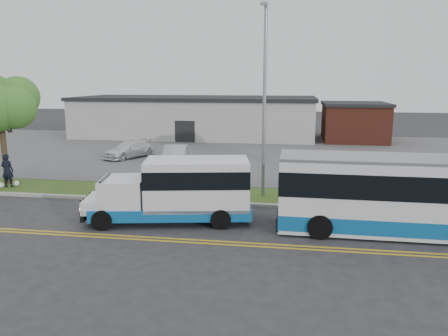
% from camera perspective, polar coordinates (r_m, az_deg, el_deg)
% --- Properties ---
extents(ground, '(140.00, 140.00, 0.00)m').
position_cam_1_polar(ground, '(20.80, -3.80, -5.53)').
color(ground, '#28282B').
rests_on(ground, ground).
extents(lane_line_north, '(70.00, 0.12, 0.01)m').
position_cam_1_polar(lane_line_north, '(17.26, -6.66, -9.15)').
color(lane_line_north, gold).
rests_on(lane_line_north, ground).
extents(lane_line_south, '(70.00, 0.12, 0.01)m').
position_cam_1_polar(lane_line_south, '(16.99, -6.93, -9.49)').
color(lane_line_south, gold).
rests_on(lane_line_south, ground).
extents(curb, '(80.00, 0.30, 0.15)m').
position_cam_1_polar(curb, '(21.81, -3.16, -4.51)').
color(curb, '#9E9B93').
rests_on(curb, ground).
extents(verge, '(80.00, 3.30, 0.10)m').
position_cam_1_polar(verge, '(23.51, -2.23, -3.39)').
color(verge, '#34511B').
rests_on(verge, ground).
extents(parking_lot, '(80.00, 25.00, 0.10)m').
position_cam_1_polar(parking_lot, '(37.16, 2.01, 2.07)').
color(parking_lot, '#4C4C4F').
rests_on(parking_lot, ground).
extents(commercial_building, '(25.40, 10.40, 4.35)m').
position_cam_1_polar(commercial_building, '(47.72, -3.69, 6.69)').
color(commercial_building, '#9E9E99').
rests_on(commercial_building, ground).
extents(brick_wing, '(6.30, 7.30, 3.90)m').
position_cam_1_polar(brick_wing, '(45.98, 16.63, 5.79)').
color(brick_wing, brown).
rests_on(brick_wing, ground).
extents(streetlight_near, '(0.35, 1.53, 9.50)m').
position_cam_1_polar(streetlight_near, '(22.19, 5.30, 9.24)').
color(streetlight_near, gray).
rests_on(streetlight_near, verge).
extents(shuttle_bus, '(7.39, 3.53, 2.73)m').
position_cam_1_polar(shuttle_bus, '(18.90, -5.65, -2.70)').
color(shuttle_bus, '#0D5593').
rests_on(shuttle_bus, ground).
extents(transit_bus, '(11.20, 2.80, 3.10)m').
position_cam_1_polar(transit_bus, '(18.85, 24.39, -3.37)').
color(transit_bus, silver).
rests_on(transit_bus, ground).
extents(pedestrian, '(0.73, 0.52, 1.90)m').
position_cam_1_polar(pedestrian, '(27.47, -26.44, -0.30)').
color(pedestrian, black).
rests_on(pedestrian, verge).
extents(parked_car_a, '(2.19, 4.68, 1.48)m').
position_cam_1_polar(parked_car_a, '(30.75, -6.36, 1.56)').
color(parked_car_a, '#9EA1A5').
rests_on(parked_car_a, parking_lot).
extents(parked_car_b, '(3.64, 4.75, 1.28)m').
position_cam_1_polar(parked_car_b, '(34.99, -12.29, 2.39)').
color(parked_car_b, silver).
rests_on(parked_car_b, parking_lot).
extents(grocery_bag_left, '(0.32, 0.32, 0.32)m').
position_cam_1_polar(grocery_bag_left, '(27.60, -27.11, -1.99)').
color(grocery_bag_left, white).
rests_on(grocery_bag_left, verge).
extents(grocery_bag_right, '(0.32, 0.32, 0.32)m').
position_cam_1_polar(grocery_bag_right, '(27.65, -25.50, -1.82)').
color(grocery_bag_right, white).
rests_on(grocery_bag_right, verge).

